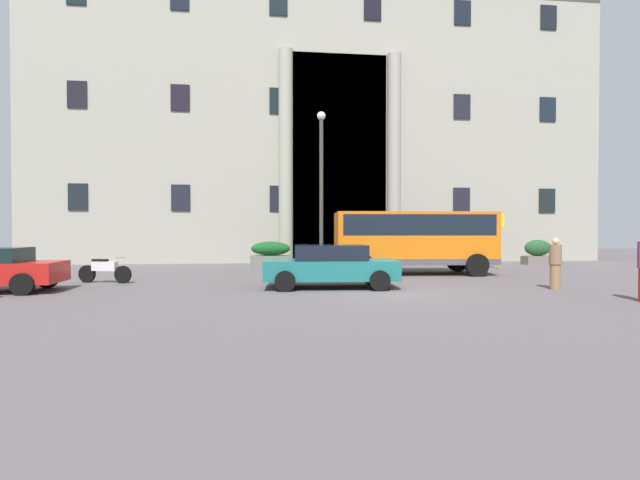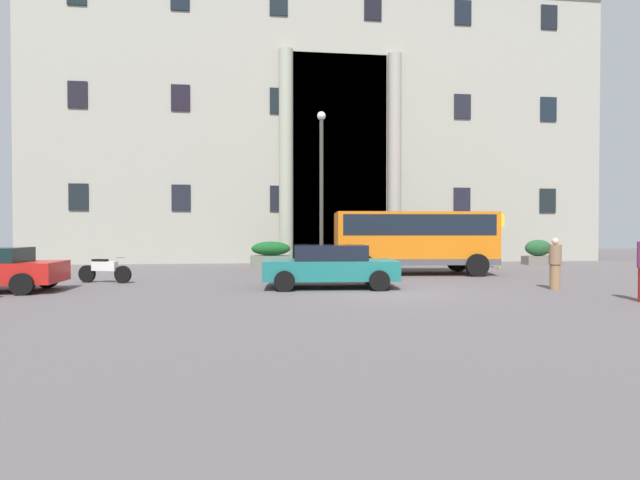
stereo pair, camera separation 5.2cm
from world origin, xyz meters
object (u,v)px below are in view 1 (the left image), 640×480
(hedge_planter_entrance_right, at_px, (271,254))
(pedestrian_child_trailing, at_px, (555,264))
(hedge_planter_west, at_px, (538,253))
(scooter_by_planter, at_px, (316,268))
(hedge_planter_east, at_px, (431,252))
(bus_stop_sign, at_px, (499,235))
(lamppost_plaza_centre, at_px, (321,177))
(orange_minibus, at_px, (413,237))
(motorcycle_far_end, at_px, (104,270))
(parked_sedan_second, at_px, (330,266))

(hedge_planter_entrance_right, bearing_deg, pedestrian_child_trailing, -51.44)
(hedge_planter_west, distance_m, scooter_by_planter, 14.59)
(hedge_planter_west, height_order, hedge_planter_east, hedge_planter_east)
(hedge_planter_west, bearing_deg, pedestrian_child_trailing, -119.04)
(bus_stop_sign, xyz_separation_m, lamppost_plaza_centre, (-8.36, 1.00, 2.72))
(pedestrian_child_trailing, bearing_deg, orange_minibus, -157.97)
(motorcycle_far_end, xyz_separation_m, lamppost_plaza_centre, (8.18, 5.17, 3.88))
(orange_minibus, bearing_deg, motorcycle_far_end, -165.46)
(scooter_by_planter, bearing_deg, hedge_planter_entrance_right, 104.26)
(scooter_by_planter, xyz_separation_m, pedestrian_child_trailing, (6.97, -3.42, 0.33))
(hedge_planter_entrance_right, bearing_deg, parked_sedan_second, -79.43)
(parked_sedan_second, bearing_deg, hedge_planter_west, 39.73)
(bus_stop_sign, height_order, hedge_planter_east, bus_stop_sign)
(hedge_planter_entrance_right, relative_size, pedestrian_child_trailing, 1.31)
(bus_stop_sign, xyz_separation_m, hedge_planter_west, (3.62, 2.75, -0.97))
(hedge_planter_west, bearing_deg, scooter_by_planter, -151.15)
(bus_stop_sign, relative_size, motorcycle_far_end, 1.36)
(orange_minibus, xyz_separation_m, lamppost_plaza_centre, (-3.51, 3.07, 2.79))
(hedge_planter_east, xyz_separation_m, motorcycle_far_end, (-14.35, -7.32, -0.22))
(pedestrian_child_trailing, distance_m, lamppost_plaza_centre, 11.24)
(bus_stop_sign, distance_m, hedge_planter_west, 4.65)
(parked_sedan_second, bearing_deg, scooter_by_planter, 98.89)
(lamppost_plaza_centre, bearing_deg, scooter_by_planter, -98.63)
(pedestrian_child_trailing, xyz_separation_m, lamppost_plaza_centre, (-6.17, 8.71, 3.55))
(parked_sedan_second, height_order, pedestrian_child_trailing, pedestrian_child_trailing)
(scooter_by_planter, bearing_deg, lamppost_plaza_centre, 83.54)
(orange_minibus, relative_size, motorcycle_far_end, 3.45)
(orange_minibus, xyz_separation_m, motorcycle_far_end, (-11.69, -2.10, -1.09))
(motorcycle_far_end, relative_size, pedestrian_child_trailing, 1.21)
(bus_stop_sign, bearing_deg, hedge_planter_east, 124.74)
(hedge_planter_entrance_right, bearing_deg, motorcycle_far_end, -129.05)
(hedge_planter_entrance_right, xyz_separation_m, motorcycle_far_end, (-5.81, -7.17, -0.15))
(hedge_planter_west, xyz_separation_m, motorcycle_far_end, (-20.15, -6.92, -0.19))
(hedge_planter_entrance_right, distance_m, lamppost_plaza_centre, 4.84)
(orange_minibus, height_order, pedestrian_child_trailing, orange_minibus)
(scooter_by_planter, relative_size, pedestrian_child_trailing, 1.27)
(hedge_planter_west, xyz_separation_m, lamppost_plaza_centre, (-11.97, -1.75, 3.69))
(orange_minibus, distance_m, bus_stop_sign, 5.27)
(hedge_planter_entrance_right, height_order, pedestrian_child_trailing, pedestrian_child_trailing)
(bus_stop_sign, relative_size, hedge_planter_east, 1.34)
(bus_stop_sign, distance_m, parked_sedan_second, 11.08)
(parked_sedan_second, bearing_deg, orange_minibus, 50.46)
(hedge_planter_east, height_order, motorcycle_far_end, hedge_planter_east)
(orange_minibus, relative_size, scooter_by_planter, 3.29)
(hedge_planter_west, xyz_separation_m, hedge_planter_entrance_right, (-14.34, 0.25, -0.03))
(hedge_planter_east, relative_size, pedestrian_child_trailing, 1.23)
(pedestrian_child_trailing, bearing_deg, hedge_planter_west, 147.76)
(hedge_planter_entrance_right, relative_size, motorcycle_far_end, 1.08)
(orange_minibus, relative_size, bus_stop_sign, 2.54)
(hedge_planter_entrance_right, height_order, parked_sedan_second, parked_sedan_second)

